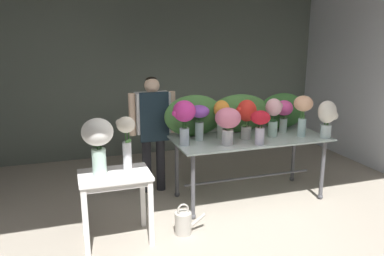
# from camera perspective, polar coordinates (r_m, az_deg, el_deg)

# --- Properties ---
(ground_plane) EXTENTS (8.53, 8.53, 0.00)m
(ground_plane) POSITION_cam_1_polar(r_m,az_deg,el_deg) (5.30, 0.83, -9.26)
(ground_plane) COLOR #9E9384
(wall_back) EXTENTS (5.98, 0.12, 2.79)m
(wall_back) POSITION_cam_1_polar(r_m,az_deg,el_deg) (6.77, -4.57, 8.01)
(wall_back) COLOR slate
(wall_back) RESTS_ON ground
(wall_right) EXTENTS (0.12, 4.00, 2.79)m
(wall_right) POSITION_cam_1_polar(r_m,az_deg,el_deg) (6.54, 26.65, 6.39)
(wall_right) COLOR silver
(wall_right) RESTS_ON ground
(display_table_glass) EXTENTS (1.95, 0.86, 0.82)m
(display_table_glass) POSITION_cam_1_polar(r_m,az_deg,el_deg) (4.88, 8.70, -2.85)
(display_table_glass) COLOR silver
(display_table_glass) RESTS_ON ground
(side_table_white) EXTENTS (0.71, 0.50, 0.73)m
(side_table_white) POSITION_cam_1_polar(r_m,az_deg,el_deg) (3.93, -11.49, -8.25)
(side_table_white) COLOR white
(side_table_white) RESTS_ON ground
(florist) EXTENTS (0.62, 0.24, 1.56)m
(florist) POSITION_cam_1_polar(r_m,az_deg,el_deg) (5.01, -5.90, 0.90)
(florist) COLOR #232328
(florist) RESTS_ON ground
(foliage_backdrop) EXTENTS (2.02, 0.29, 0.53)m
(foliage_backdrop) POSITION_cam_1_polar(r_m,az_deg,el_deg) (5.03, 6.64, 2.20)
(foliage_backdrop) COLOR #477F3D
(foliage_backdrop) RESTS_ON display_table_glass
(vase_magenta_lilies) EXTENTS (0.29, 0.27, 0.53)m
(vase_magenta_lilies) POSITION_cam_1_polar(r_m,az_deg,el_deg) (4.38, -1.16, 1.85)
(vase_magenta_lilies) COLOR silver
(vase_magenta_lilies) RESTS_ON display_table_glass
(vase_blush_snapdragons) EXTENTS (0.22, 0.21, 0.49)m
(vase_blush_snapdragons) POSITION_cam_1_polar(r_m,az_deg,el_deg) (4.89, 12.17, 2.18)
(vase_blush_snapdragons) COLOR silver
(vase_blush_snapdragons) RESTS_ON display_table_glass
(vase_ivory_carnations) EXTENTS (0.25, 0.23, 0.47)m
(vase_ivory_carnations) POSITION_cam_1_polar(r_m,az_deg,el_deg) (5.01, 19.65, 1.65)
(vase_ivory_carnations) COLOR silver
(vase_ivory_carnations) RESTS_ON display_table_glass
(vase_crimson_freesia) EXTENTS (0.23, 0.23, 0.41)m
(vase_crimson_freesia) POSITION_cam_1_polar(r_m,az_deg,el_deg) (4.50, 10.18, 0.75)
(vase_crimson_freesia) COLOR silver
(vase_crimson_freesia) RESTS_ON display_table_glass
(vase_peach_stock) EXTENTS (0.25, 0.24, 0.52)m
(vase_peach_stock) POSITION_cam_1_polar(r_m,az_deg,el_deg) (4.97, 16.35, 2.69)
(vase_peach_stock) COLOR silver
(vase_peach_stock) RESTS_ON display_table_glass
(vase_rosy_ranunculus) EXTENTS (0.30, 0.30, 0.44)m
(vase_rosy_ranunculus) POSITION_cam_1_polar(r_m,az_deg,el_deg) (4.42, 5.42, 0.96)
(vase_rosy_ranunculus) COLOR silver
(vase_rosy_ranunculus) RESTS_ON display_table_glass
(vase_fuchsia_tulips) EXTENTS (0.24, 0.23, 0.43)m
(vase_fuchsia_tulips) POSITION_cam_1_polar(r_m,az_deg,el_deg) (5.14, 13.63, 2.41)
(vase_fuchsia_tulips) COLOR silver
(vase_fuchsia_tulips) RESTS_ON display_table_glass
(vase_scarlet_peonies) EXTENTS (0.28, 0.24, 0.49)m
(vase_scarlet_peonies) POSITION_cam_1_polar(r_m,az_deg,el_deg) (4.71, 8.22, 1.95)
(vase_scarlet_peonies) COLOR silver
(vase_scarlet_peonies) RESTS_ON display_table_glass
(vase_violet_dahlias) EXTENTS (0.24, 0.24, 0.44)m
(vase_violet_dahlias) POSITION_cam_1_polar(r_m,az_deg,el_deg) (4.60, 1.11, 1.64)
(vase_violet_dahlias) COLOR silver
(vase_violet_dahlias) RESTS_ON display_table_glass
(vase_sunset_hydrangea) EXTENTS (0.21, 0.20, 0.48)m
(vase_sunset_hydrangea) POSITION_cam_1_polar(r_m,az_deg,el_deg) (4.70, 4.45, 1.97)
(vase_sunset_hydrangea) COLOR silver
(vase_sunset_hydrangea) RESTS_ON display_table_glass
(vase_white_roses_tall) EXTENTS (0.30, 0.30, 0.57)m
(vase_white_roses_tall) POSITION_cam_1_polar(r_m,az_deg,el_deg) (3.76, -13.97, -1.66)
(vase_white_roses_tall) COLOR silver
(vase_white_roses_tall) RESTS_ON side_table_white
(vase_cream_lisianthus_tall) EXTENTS (0.19, 0.18, 0.56)m
(vase_cream_lisianthus_tall) POSITION_cam_1_polar(r_m,az_deg,el_deg) (3.85, -9.85, -1.42)
(vase_cream_lisianthus_tall) COLOR silver
(vase_cream_lisianthus_tall) RESTS_ON side_table_white
(watering_can) EXTENTS (0.35, 0.18, 0.34)m
(watering_can) POSITION_cam_1_polar(r_m,az_deg,el_deg) (4.18, -1.27, -14.01)
(watering_can) COLOR #B7B2A8
(watering_can) RESTS_ON ground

